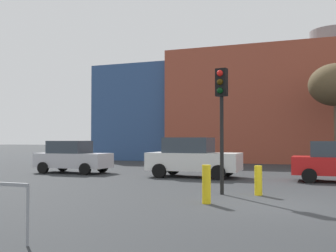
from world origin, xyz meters
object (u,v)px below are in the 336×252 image
traffic_light_island (221,102)px  bare_tree_0 (336,85)px  parked_car_0 (72,157)px  bollard_yellow_0 (258,180)px  bollard_yellow_1 (206,184)px  parked_car_1 (193,157)px

traffic_light_island → bare_tree_0: 14.44m
parked_car_0 → traffic_light_island: bearing=-30.3°
bare_tree_0 → bollard_yellow_0: (-2.88, -13.49, -4.60)m
parked_car_0 → traffic_light_island: (9.20, -5.37, 2.14)m
traffic_light_island → bare_tree_0: size_ratio=0.63×
bare_tree_0 → bollard_yellow_1: (-3.99, -15.65, -4.53)m
parked_car_1 → bollard_yellow_0: size_ratio=4.59×
parked_car_0 → bare_tree_0: 16.18m
parked_car_0 → bollard_yellow_0: 11.54m
parked_car_0 → traffic_light_island: traffic_light_island is taller
parked_car_0 → bollard_yellow_1: (9.21, -7.31, -0.31)m
traffic_light_island → bare_tree_0: bearing=172.0°
parked_car_0 → bollard_yellow_0: parked_car_0 is taller
bare_tree_0 → bollard_yellow_0: bare_tree_0 is taller
bollard_yellow_1 → bollard_yellow_0: bearing=62.8°
parked_car_0 → bollard_yellow_0: (10.32, -5.14, -0.37)m
parked_car_0 → parked_car_1: bearing=0.0°
parked_car_1 → bollard_yellow_1: 7.77m
parked_car_1 → traffic_light_island: size_ratio=1.05×
parked_car_0 → bollard_yellow_1: parked_car_0 is taller
traffic_light_island → bollard_yellow_0: traffic_light_island is taller
bare_tree_0 → parked_car_1: bearing=-128.3°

